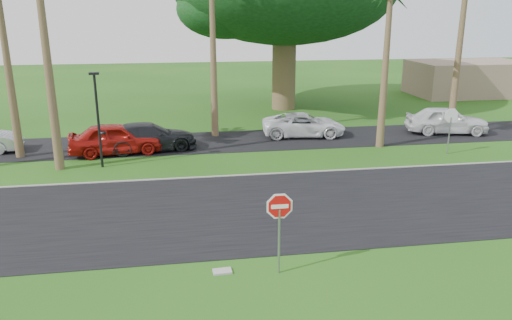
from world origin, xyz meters
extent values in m
plane|color=#1E4912|center=(0.00, 0.00, 0.00)|extent=(120.00, 120.00, 0.00)
cube|color=black|center=(0.00, 2.00, 0.01)|extent=(120.00, 8.00, 0.02)
cube|color=black|center=(0.00, 12.50, 0.01)|extent=(120.00, 5.00, 0.02)
cube|color=gray|center=(0.00, 6.05, 0.03)|extent=(120.00, 0.12, 0.06)
cylinder|color=gray|center=(0.50, -3.00, 1.00)|extent=(0.07, 0.07, 2.00)
cylinder|color=white|center=(0.50, -3.00, 2.10)|extent=(1.05, 0.02, 1.05)
cylinder|color=red|center=(0.50, -3.00, 2.10)|extent=(0.90, 0.02, 0.90)
cube|color=white|center=(0.50, -3.00, 2.10)|extent=(0.50, 0.02, 0.12)
cylinder|color=gray|center=(12.00, 8.00, 1.00)|extent=(0.07, 0.07, 2.00)
cylinder|color=white|center=(12.00, 8.00, 2.10)|extent=(1.05, 0.02, 1.05)
cylinder|color=red|center=(12.00, 8.00, 2.10)|extent=(0.90, 0.02, 0.90)
cube|color=white|center=(12.00, 8.00, 2.10)|extent=(0.50, 0.02, 0.12)
cone|color=brown|center=(-10.50, 11.00, 4.50)|extent=(0.44, 0.44, 9.00)
cone|color=brown|center=(-8.00, 8.50, 5.75)|extent=(0.44, 0.44, 11.50)
cone|color=brown|center=(0.00, 14.00, 4.75)|extent=(0.44, 0.44, 9.50)
cone|color=brown|center=(9.00, 10.00, 4.25)|extent=(0.44, 0.44, 8.50)
cone|color=brown|center=(15.00, 13.00, 6.00)|extent=(0.44, 0.44, 12.00)
cylinder|color=brown|center=(6.00, 22.00, 3.00)|extent=(1.80, 1.80, 6.00)
cylinder|color=black|center=(-6.00, 8.50, 2.25)|extent=(0.12, 0.12, 4.50)
cube|color=black|center=(-6.00, 8.50, 4.58)|extent=(0.45, 0.25, 0.12)
cube|color=gray|center=(24.00, 26.00, 1.50)|extent=(10.00, 6.00, 3.00)
imported|color=#9B110C|center=(-5.54, 10.85, 0.83)|extent=(5.11, 2.60, 1.67)
imported|color=black|center=(-3.85, 11.24, 0.75)|extent=(5.46, 2.90, 1.51)
imported|color=white|center=(5.35, 13.05, 0.70)|extent=(5.24, 2.82, 1.40)
imported|color=silver|center=(14.33, 12.35, 0.84)|extent=(5.21, 2.96, 1.67)
cube|color=#9C9B94|center=(-1.14, -2.72, 0.03)|extent=(0.57, 0.38, 0.06)
camera|label=1|loc=(-2.23, -15.83, 7.40)|focal=35.00mm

